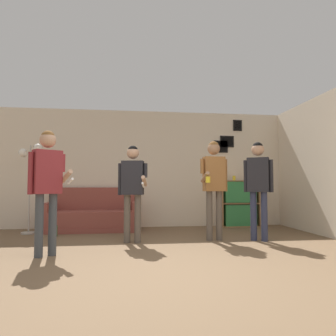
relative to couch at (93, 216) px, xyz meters
name	(u,v)px	position (x,y,z in m)	size (l,w,h in m)	color
ground_plane	(169,272)	(1.23, -3.24, -0.30)	(20.00, 20.00, 0.00)	brown
wall_back	(150,168)	(1.24, 0.41, 1.06)	(8.75, 0.08, 2.70)	beige
wall_right	(328,164)	(4.44, -1.43, 1.05)	(0.06, 6.02, 2.70)	beige
couch	(93,216)	(0.00, 0.00, 0.00)	(1.90, 0.80, 0.91)	brown
bookshelf	(239,203)	(3.32, 0.19, 0.24)	(0.91, 0.30, 1.07)	olive
floor_lamp	(30,167)	(-1.22, -0.28, 1.03)	(0.46, 0.28, 1.80)	#ADA89E
person_player_foreground_left	(47,178)	(-0.34, -2.30, 0.76)	(0.60, 0.37, 1.72)	#3D4247
person_player_foreground_center	(133,183)	(0.83, -1.49, 0.70)	(0.49, 0.50, 1.63)	brown
person_watcher_holding_cup	(214,179)	(2.26, -1.44, 0.78)	(0.50, 0.46, 1.74)	brown
person_spectator_near_bookshelf	(258,180)	(3.01, -1.58, 0.76)	(0.44, 0.35, 1.72)	#2D334C
bottle_on_floor	(55,230)	(-0.60, -0.69, -0.18)	(0.07, 0.07, 0.29)	#3D6638
drinking_cup	(234,178)	(3.20, 0.19, 0.83)	(0.07, 0.07, 0.11)	yellow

